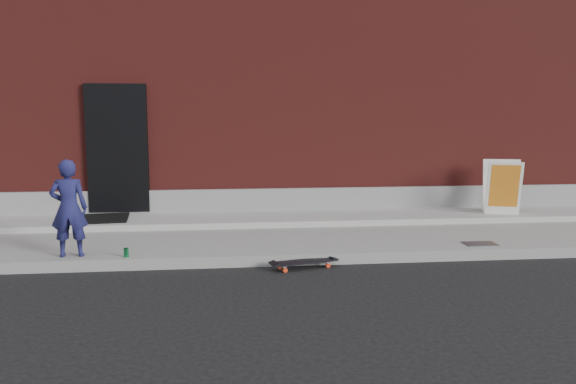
{
  "coord_description": "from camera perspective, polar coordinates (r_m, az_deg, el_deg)",
  "views": [
    {
      "loc": [
        -0.69,
        -7.17,
        1.98
      ],
      "look_at": [
        0.18,
        0.8,
        0.88
      ],
      "focal_mm": 35.0,
      "sensor_mm": 36.0,
      "label": 1
    }
  ],
  "objects": [
    {
      "name": "skateboard",
      "position": [
        7.37,
        1.62,
        -7.14
      ],
      "size": [
        0.9,
        0.46,
        0.1
      ],
      "color": "red",
      "rests_on": "ground"
    },
    {
      "name": "sidewalk",
      "position": [
        8.91,
        -1.64,
        -4.55
      ],
      "size": [
        20.0,
        3.0,
        0.15
      ],
      "primitive_type": "cube",
      "color": "gray",
      "rests_on": "ground"
    },
    {
      "name": "apron",
      "position": [
        9.76,
        -2.07,
        -2.71
      ],
      "size": [
        20.0,
        1.2,
        0.1
      ],
      "primitive_type": "cube",
      "color": "gray",
      "rests_on": "sidewalk"
    },
    {
      "name": "pizza_sign",
      "position": [
        10.6,
        20.92,
        0.52
      ],
      "size": [
        0.75,
        0.82,
        0.96
      ],
      "color": "white",
      "rests_on": "apron"
    },
    {
      "name": "child",
      "position": [
        7.8,
        -21.38,
        -1.55
      ],
      "size": [
        0.49,
        0.35,
        1.27
      ],
      "primitive_type": "imported",
      "rotation": [
        0.0,
        0.0,
        3.23
      ],
      "color": "#1B1B4B",
      "rests_on": "sidewalk"
    },
    {
      "name": "doormat",
      "position": [
        9.93,
        -19.0,
        -2.57
      ],
      "size": [
        1.15,
        0.97,
        0.03
      ],
      "primitive_type": "cube",
      "rotation": [
        0.0,
        0.0,
        0.11
      ],
      "color": "black",
      "rests_on": "apron"
    },
    {
      "name": "utility_plate",
      "position": [
        8.51,
        18.94,
        -5.0
      ],
      "size": [
        0.45,
        0.29,
        0.01
      ],
      "primitive_type": "cube",
      "rotation": [
        0.0,
        0.0,
        -0.0
      ],
      "color": "#4C4B50",
      "rests_on": "sidewalk"
    },
    {
      "name": "ground",
      "position": [
        7.47,
        -0.71,
        -7.56
      ],
      "size": [
        80.0,
        80.0,
        0.0
      ],
      "primitive_type": "plane",
      "color": "black",
      "rests_on": "ground"
    },
    {
      "name": "building",
      "position": [
        14.19,
        -3.5,
        9.88
      ],
      "size": [
        20.0,
        8.1,
        5.0
      ],
      "color": "maroon",
      "rests_on": "ground"
    },
    {
      "name": "soda_can",
      "position": [
        7.63,
        -16.11,
        -5.94
      ],
      "size": [
        0.08,
        0.08,
        0.12
      ],
      "primitive_type": "cylinder",
      "rotation": [
        0.0,
        0.0,
        0.37
      ],
      "color": "#1B8945",
      "rests_on": "sidewalk"
    }
  ]
}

